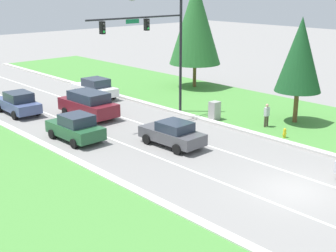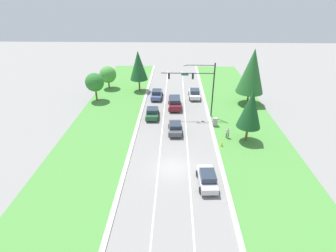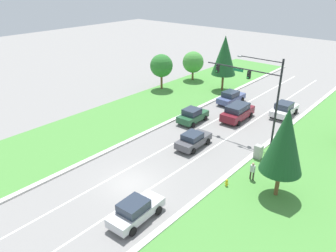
% 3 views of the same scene
% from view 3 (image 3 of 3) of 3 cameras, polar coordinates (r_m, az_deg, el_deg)
% --- Properties ---
extents(ground_plane, '(160.00, 160.00, 0.00)m').
position_cam_3_polar(ground_plane, '(27.92, -6.66, -9.88)').
color(ground_plane, gray).
extents(curb_strip_right, '(0.50, 90.00, 0.15)m').
position_cam_3_polar(curb_strip_right, '(24.77, 2.62, -14.66)').
color(curb_strip_right, beige).
rests_on(curb_strip_right, ground_plane).
extents(curb_strip_left, '(0.50, 90.00, 0.15)m').
position_cam_3_polar(curb_strip_left, '(31.69, -13.71, -5.76)').
color(curb_strip_left, beige).
rests_on(curb_strip_left, ground_plane).
extents(grass_verge_right, '(10.00, 90.00, 0.08)m').
position_cam_3_polar(grass_verge_right, '(22.81, 13.69, -19.82)').
color(grass_verge_right, '#4C8E3D').
rests_on(grass_verge_right, ground_plane).
extents(grass_verge_left, '(10.00, 90.00, 0.08)m').
position_cam_3_polar(grass_verge_left, '(35.68, -18.75, -2.85)').
color(grass_verge_left, '#4C8E3D').
rests_on(grass_verge_left, ground_plane).
extents(lane_stripe_inner_left, '(0.14, 81.00, 0.01)m').
position_cam_3_polar(lane_stripe_inner_left, '(29.06, -9.12, -8.50)').
color(lane_stripe_inner_left, white).
rests_on(lane_stripe_inner_left, ground_plane).
extents(lane_stripe_inner_right, '(0.14, 81.00, 0.01)m').
position_cam_3_polar(lane_stripe_inner_right, '(26.84, -3.97, -11.35)').
color(lane_stripe_inner_right, white).
rests_on(lane_stripe_inner_right, ground_plane).
extents(traffic_signal_mast, '(8.24, 0.41, 8.88)m').
position_cam_3_polar(traffic_signal_mast, '(33.71, 15.29, 6.78)').
color(traffic_signal_mast, black).
rests_on(traffic_signal_mast, ground_plane).
extents(graphite_sedan, '(2.09, 4.26, 1.56)m').
position_cam_3_polar(graphite_sedan, '(32.95, 4.42, -2.40)').
color(graphite_sedan, '#4C4C51').
rests_on(graphite_sedan, ground_plane).
extents(forest_sedan, '(2.14, 4.15, 1.71)m').
position_cam_3_polar(forest_sedan, '(38.52, 4.31, 1.85)').
color(forest_sedan, '#235633').
rests_on(forest_sedan, ground_plane).
extents(white_sedan, '(2.10, 4.60, 1.75)m').
position_cam_3_polar(white_sedan, '(42.62, 19.59, 2.80)').
color(white_sedan, white).
rests_on(white_sedan, ground_plane).
extents(burgundy_suv, '(2.36, 5.11, 1.92)m').
position_cam_3_polar(burgundy_suv, '(39.92, 12.02, 2.43)').
color(burgundy_suv, maroon).
rests_on(burgundy_suv, ground_plane).
extents(slate_blue_sedan, '(2.14, 4.58, 1.71)m').
position_cam_3_polar(slate_blue_sedan, '(45.04, 10.92, 4.95)').
color(slate_blue_sedan, '#475684').
rests_on(slate_blue_sedan, ground_plane).
extents(silver_sedan, '(2.13, 4.46, 1.63)m').
position_cam_3_polar(silver_sedan, '(23.79, -5.65, -14.42)').
color(silver_sedan, silver).
rests_on(silver_sedan, ground_plane).
extents(utility_cabinet, '(0.70, 0.60, 1.39)m').
position_cam_3_polar(utility_cabinet, '(31.96, 15.44, -4.40)').
color(utility_cabinet, '#9E9E99').
rests_on(utility_cabinet, ground_plane).
extents(pedestrian, '(0.40, 0.22, 1.69)m').
position_cam_3_polar(pedestrian, '(28.52, 14.50, -7.52)').
color(pedestrian, '#42382D').
rests_on(pedestrian, ground_plane).
extents(fire_hydrant, '(0.34, 0.20, 0.70)m').
position_cam_3_polar(fire_hydrant, '(27.57, 10.17, -9.77)').
color(fire_hydrant, gold).
rests_on(fire_hydrant, ground_plane).
extents(oak_near_left_tree, '(3.42, 3.42, 4.72)m').
position_cam_3_polar(oak_near_left_tree, '(54.07, 4.39, 11.03)').
color(oak_near_left_tree, brown).
rests_on(oak_near_left_tree, ground_plane).
extents(conifer_far_right_tree, '(3.18, 3.18, 7.40)m').
position_cam_3_polar(conifer_far_right_tree, '(25.32, 19.64, -2.44)').
color(conifer_far_right_tree, brown).
rests_on(conifer_far_right_tree, ground_plane).
extents(oak_far_left_tree, '(3.38, 3.38, 5.30)m').
position_cam_3_polar(oak_far_left_tree, '(49.25, -1.15, 10.44)').
color(oak_far_left_tree, brown).
rests_on(oak_far_left_tree, ground_plane).
extents(conifer_mid_left_tree, '(3.52, 3.52, 8.14)m').
position_cam_3_polar(conifer_mid_left_tree, '(48.84, 9.81, 12.03)').
color(conifer_mid_left_tree, brown).
rests_on(conifer_mid_left_tree, ground_plane).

